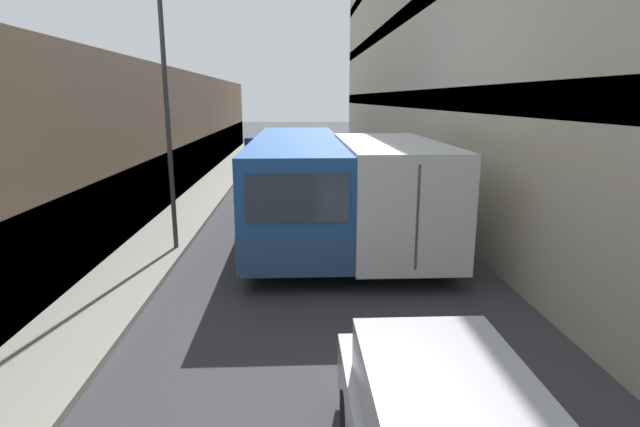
% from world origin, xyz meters
% --- Properties ---
extents(ground_plane, '(150.00, 150.00, 0.00)m').
position_xyz_m(ground_plane, '(0.00, 15.00, 0.00)').
color(ground_plane, '#38383D').
extents(sidewalk_left, '(1.77, 60.00, 0.13)m').
position_xyz_m(sidewalk_left, '(-4.41, 15.00, 0.07)').
color(sidewalk_left, gray).
rests_on(sidewalk_left, ground_plane).
extents(building_left_shopfront, '(2.40, 60.00, 5.22)m').
position_xyz_m(building_left_shopfront, '(-6.39, 15.00, 2.37)').
color(building_left_shopfront, brown).
rests_on(building_left_shopfront, ground_plane).
extents(bus, '(2.56, 10.66, 2.88)m').
position_xyz_m(bus, '(-0.51, 15.20, 1.54)').
color(bus, '#1E519E').
rests_on(bus, ground_plane).
extents(box_truck, '(2.42, 8.57, 2.95)m').
position_xyz_m(box_truck, '(1.88, 13.78, 1.59)').
color(box_truck, silver).
rests_on(box_truck, ground_plane).
extents(panel_van, '(1.99, 4.24, 2.06)m').
position_xyz_m(panel_van, '(-2.19, 27.92, 1.14)').
color(panel_van, navy).
rests_on(panel_van, ground_plane).
extents(street_lamp, '(0.36, 0.80, 7.73)m').
position_xyz_m(street_lamp, '(-3.77, 13.16, 5.39)').
color(street_lamp, '#38383D').
rests_on(street_lamp, sidewalk_left).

